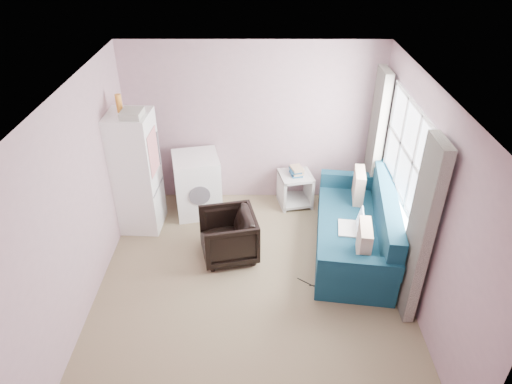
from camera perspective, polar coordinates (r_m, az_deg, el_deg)
room at (r=5.05m, az=-0.36°, el=-1.15°), size 3.84×4.24×2.54m
armchair at (r=6.05m, az=-3.51°, el=-5.22°), size 0.79×0.83×0.72m
fridge at (r=6.56m, az=-14.89°, el=2.44°), size 0.65×0.63×1.99m
washing_machine at (r=6.92m, az=-7.37°, el=1.10°), size 0.79×0.79×0.93m
side_table at (r=7.14m, az=4.92°, el=0.66°), size 0.57×0.57×0.66m
sofa at (r=6.26m, az=12.74°, el=-4.82°), size 1.23×2.22×0.94m
window_dressing at (r=5.97m, az=16.91°, el=1.35°), size 0.17×2.62×2.18m
floor_cables at (r=5.87m, az=7.24°, el=-11.37°), size 0.43×0.18×0.01m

